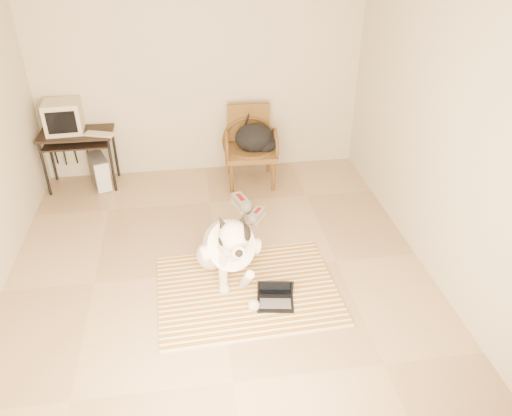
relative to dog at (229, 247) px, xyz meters
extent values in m
plane|color=#A08462|center=(-0.10, 0.08, -0.34)|extent=(4.50, 4.50, 0.00)
plane|color=#BDB29B|center=(-0.10, 2.33, 1.01)|extent=(4.50, 0.00, 4.50)
plane|color=#BDB29B|center=(-0.10, -2.17, 1.01)|extent=(4.50, 0.00, 4.50)
plane|color=#BDB29B|center=(1.90, 0.08, 1.01)|extent=(0.00, 4.50, 4.50)
cube|color=#B96117|center=(0.16, -0.72, -0.33)|extent=(1.62, 0.31, 0.02)
cube|color=#36642A|center=(0.15, -0.48, -0.33)|extent=(1.62, 0.31, 0.02)
cube|color=#6F3777|center=(0.14, -0.23, -0.33)|extent=(1.62, 0.31, 0.02)
cube|color=#CBD530|center=(0.13, 0.02, -0.33)|extent=(1.62, 0.31, 0.02)
cube|color=beige|center=(0.12, 0.27, -0.33)|extent=(1.62, 0.31, 0.02)
sphere|color=silver|center=(-0.16, 0.16, -0.19)|extent=(0.29, 0.29, 0.29)
sphere|color=silver|center=(0.12, 0.19, -0.19)|extent=(0.29, 0.29, 0.29)
ellipsoid|color=silver|center=(-0.02, 0.16, -0.17)|extent=(0.36, 0.33, 0.29)
ellipsoid|color=silver|center=(0.00, -0.01, 0.03)|extent=(0.42, 0.70, 0.63)
cylinder|color=white|center=(0.00, 0.00, 0.03)|extent=(0.48, 0.60, 0.57)
sphere|color=silver|center=(0.02, -0.19, 0.17)|extent=(0.24, 0.24, 0.24)
sphere|color=silver|center=(0.03, -0.29, 0.32)|extent=(0.27, 0.27, 0.27)
ellipsoid|color=black|center=(0.07, -0.28, 0.34)|extent=(0.21, 0.23, 0.20)
cylinder|color=silver|center=(0.04, -0.40, 0.28)|extent=(0.12, 0.15, 0.11)
sphere|color=black|center=(0.05, -0.48, 0.28)|extent=(0.07, 0.07, 0.07)
cone|color=black|center=(-0.07, -0.24, 0.42)|extent=(0.13, 0.14, 0.17)
cone|color=black|center=(0.11, -0.22, 0.42)|extent=(0.14, 0.14, 0.17)
torus|color=silver|center=(0.02, -0.21, 0.21)|extent=(0.25, 0.15, 0.22)
cylinder|color=silver|center=(-0.07, -0.21, -0.12)|extent=(0.09, 0.13, 0.40)
cylinder|color=silver|center=(0.12, -0.31, -0.15)|extent=(0.11, 0.37, 0.41)
sphere|color=silver|center=(-0.07, -0.24, -0.29)|extent=(0.10, 0.10, 0.10)
sphere|color=silver|center=(0.16, -0.49, -0.29)|extent=(0.11, 0.11, 0.11)
cone|color=black|center=(-0.06, 0.42, -0.29)|extent=(0.23, 0.40, 0.10)
cube|color=black|center=(0.36, -0.47, -0.31)|extent=(0.35, 0.27, 0.02)
cube|color=#4C4C4E|center=(0.36, -0.48, -0.30)|extent=(0.29, 0.17, 0.00)
cube|color=black|center=(0.37, -0.39, -0.20)|extent=(0.33, 0.13, 0.21)
cube|color=black|center=(0.37, -0.40, -0.20)|extent=(0.29, 0.11, 0.18)
cube|color=black|center=(-1.62, 2.07, 0.36)|extent=(0.85, 0.48, 0.03)
cube|color=black|center=(-1.62, 2.02, 0.25)|extent=(0.76, 0.38, 0.02)
cylinder|color=black|center=(-2.01, 1.87, 0.00)|extent=(0.03, 0.03, 0.68)
cylinder|color=black|center=(-2.01, 2.26, 0.00)|extent=(0.03, 0.03, 0.68)
cylinder|color=black|center=(-1.23, 1.87, 0.00)|extent=(0.03, 0.03, 0.68)
cylinder|color=black|center=(-1.23, 2.26, 0.00)|extent=(0.03, 0.03, 0.68)
cube|color=#B6AB8F|center=(-1.74, 2.12, 0.56)|extent=(0.44, 0.42, 0.37)
cube|color=black|center=(-1.72, 1.92, 0.56)|extent=(0.33, 0.04, 0.26)
cube|color=#B6AB8F|center=(-1.33, 1.94, 0.38)|extent=(0.37, 0.24, 0.02)
cube|color=#4C4C4E|center=(-1.42, 2.02, -0.14)|extent=(0.30, 0.45, 0.40)
cube|color=silver|center=(-1.35, 1.82, -0.14)|extent=(0.16, 0.07, 0.38)
cube|color=brown|center=(0.46, 1.85, 0.07)|extent=(0.64, 0.62, 0.06)
cylinder|color=#3D2710|center=(0.46, 1.85, 0.12)|extent=(0.57, 0.57, 0.04)
cube|color=brown|center=(0.47, 2.13, 0.36)|extent=(0.53, 0.06, 0.47)
cylinder|color=#3D2710|center=(0.19, 1.61, -0.15)|extent=(0.05, 0.05, 0.38)
cylinder|color=#3D2710|center=(0.21, 2.12, -0.15)|extent=(0.05, 0.05, 0.38)
cylinder|color=#3D2710|center=(0.70, 1.59, -0.15)|extent=(0.05, 0.05, 0.38)
cylinder|color=#3D2710|center=(0.72, 2.10, -0.15)|extent=(0.05, 0.05, 0.38)
ellipsoid|color=black|center=(0.50, 1.83, 0.27)|extent=(0.48, 0.40, 0.35)
ellipsoid|color=black|center=(0.62, 1.78, 0.20)|extent=(0.30, 0.24, 0.20)
cube|color=silver|center=(0.26, 1.26, -0.32)|extent=(0.22, 0.36, 0.03)
cube|color=gray|center=(0.26, 1.26, -0.28)|extent=(0.21, 0.35, 0.11)
cube|color=maroon|center=(0.26, 1.26, -0.23)|extent=(0.10, 0.18, 0.02)
cube|color=silver|center=(0.41, 0.98, -0.33)|extent=(0.24, 0.29, 0.03)
cube|color=gray|center=(0.41, 0.98, -0.29)|extent=(0.23, 0.28, 0.09)
cube|color=maroon|center=(0.41, 0.98, -0.25)|extent=(0.11, 0.14, 0.02)
camera|label=1|loc=(-0.28, -3.72, 2.70)|focal=35.00mm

